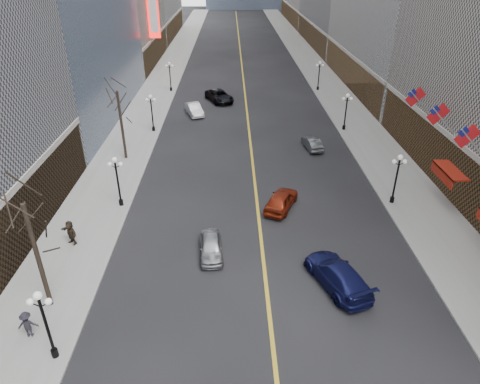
{
  "coord_description": "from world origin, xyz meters",
  "views": [
    {
      "loc": [
        -2.19,
        -2.09,
        19.04
      ],
      "look_at": [
        -1.79,
        16.5,
        8.77
      ],
      "focal_mm": 32.0,
      "sensor_mm": 36.0,
      "label": 1
    }
  ],
  "objects_px": {
    "streetlamp_east_3": "(319,73)",
    "car_nb_mid": "(194,109)",
    "streetlamp_west_0": "(44,319)",
    "car_nb_near": "(211,247)",
    "car_sb_far": "(312,143)",
    "car_nb_far": "(219,96)",
    "streetlamp_west_3": "(170,73)",
    "streetlamp_east_1": "(397,174)",
    "streetlamp_east_2": "(346,108)",
    "car_sb_mid": "(281,200)",
    "streetlamp_west_2": "(152,109)",
    "car_sb_near": "(338,275)",
    "streetlamp_west_1": "(117,177)"
  },
  "relations": [
    {
      "from": "car_nb_far",
      "to": "car_sb_mid",
      "type": "height_order",
      "value": "car_nb_far"
    },
    {
      "from": "car_nb_mid",
      "to": "car_sb_mid",
      "type": "bearing_deg",
      "value": -88.0
    },
    {
      "from": "streetlamp_west_1",
      "to": "car_nb_mid",
      "type": "height_order",
      "value": "streetlamp_west_1"
    },
    {
      "from": "streetlamp_east_3",
      "to": "car_nb_mid",
      "type": "xyz_separation_m",
      "value": [
        -19.04,
        -11.6,
        -2.13
      ]
    },
    {
      "from": "streetlamp_east_3",
      "to": "streetlamp_west_3",
      "type": "relative_size",
      "value": 1.0
    },
    {
      "from": "car_nb_far",
      "to": "streetlamp_east_3",
      "type": "bearing_deg",
      "value": -3.91
    },
    {
      "from": "streetlamp_west_1",
      "to": "streetlamp_west_2",
      "type": "bearing_deg",
      "value": 90.0
    },
    {
      "from": "car_nb_far",
      "to": "streetlamp_west_3",
      "type": "bearing_deg",
      "value": 121.56
    },
    {
      "from": "streetlamp_east_1",
      "to": "car_nb_near",
      "type": "distance_m",
      "value": 17.2
    },
    {
      "from": "streetlamp_east_3",
      "to": "streetlamp_west_0",
      "type": "relative_size",
      "value": 1.0
    },
    {
      "from": "car_nb_near",
      "to": "car_sb_mid",
      "type": "bearing_deg",
      "value": 43.51
    },
    {
      "from": "streetlamp_west_0",
      "to": "car_nb_near",
      "type": "xyz_separation_m",
      "value": [
        8.04,
        9.0,
        -2.2
      ]
    },
    {
      "from": "streetlamp_west_1",
      "to": "car_nb_mid",
      "type": "xyz_separation_m",
      "value": [
        4.56,
        24.4,
        -2.13
      ]
    },
    {
      "from": "streetlamp_east_3",
      "to": "car_nb_near",
      "type": "relative_size",
      "value": 1.1
    },
    {
      "from": "car_nb_mid",
      "to": "car_sb_far",
      "type": "height_order",
      "value": "car_nb_mid"
    },
    {
      "from": "streetlamp_east_3",
      "to": "car_sb_near",
      "type": "height_order",
      "value": "streetlamp_east_3"
    },
    {
      "from": "car_nb_near",
      "to": "car_sb_far",
      "type": "bearing_deg",
      "value": 56.56
    },
    {
      "from": "streetlamp_east_1",
      "to": "car_sb_far",
      "type": "xyz_separation_m",
      "value": [
        -4.95,
        12.32,
        -2.24
      ]
    },
    {
      "from": "streetlamp_west_2",
      "to": "car_nb_mid",
      "type": "relative_size",
      "value": 0.96
    },
    {
      "from": "streetlamp_east_3",
      "to": "car_sb_far",
      "type": "height_order",
      "value": "streetlamp_east_3"
    },
    {
      "from": "streetlamp_west_2",
      "to": "car_sb_near",
      "type": "xyz_separation_m",
      "value": [
        16.44,
        -28.46,
        -2.06
      ]
    },
    {
      "from": "car_nb_near",
      "to": "car_sb_mid",
      "type": "height_order",
      "value": "car_sb_mid"
    },
    {
      "from": "streetlamp_east_1",
      "to": "car_nb_far",
      "type": "relative_size",
      "value": 0.75
    },
    {
      "from": "streetlamp_west_1",
      "to": "car_nb_far",
      "type": "distance_m",
      "value": 31.53
    },
    {
      "from": "streetlamp_west_3",
      "to": "streetlamp_west_2",
      "type": "bearing_deg",
      "value": -90.0
    },
    {
      "from": "streetlamp_east_2",
      "to": "car_nb_far",
      "type": "xyz_separation_m",
      "value": [
        -15.75,
        12.47,
        -2.07
      ]
    },
    {
      "from": "streetlamp_east_1",
      "to": "streetlamp_west_0",
      "type": "relative_size",
      "value": 1.0
    },
    {
      "from": "streetlamp_west_1",
      "to": "streetlamp_west_2",
      "type": "distance_m",
      "value": 18.0
    },
    {
      "from": "streetlamp_east_1",
      "to": "streetlamp_east_3",
      "type": "height_order",
      "value": "same"
    },
    {
      "from": "car_nb_far",
      "to": "car_nb_near",
      "type": "bearing_deg",
      "value": -112.99
    },
    {
      "from": "streetlamp_west_0",
      "to": "streetlamp_west_1",
      "type": "bearing_deg",
      "value": 90.0
    },
    {
      "from": "streetlamp_east_3",
      "to": "streetlamp_west_2",
      "type": "xyz_separation_m",
      "value": [
        -23.6,
        -18.0,
        0.0
      ]
    },
    {
      "from": "streetlamp_west_1",
      "to": "car_nb_near",
      "type": "height_order",
      "value": "streetlamp_west_1"
    },
    {
      "from": "streetlamp_east_2",
      "to": "streetlamp_west_1",
      "type": "relative_size",
      "value": 1.0
    },
    {
      "from": "car_nb_far",
      "to": "streetlamp_east_1",
      "type": "bearing_deg",
      "value": -85.94
    },
    {
      "from": "streetlamp_west_3",
      "to": "streetlamp_east_1",
      "type": "bearing_deg",
      "value": -56.75
    },
    {
      "from": "car_sb_far",
      "to": "car_nb_far",
      "type": "bearing_deg",
      "value": -68.16
    },
    {
      "from": "streetlamp_west_0",
      "to": "streetlamp_west_2",
      "type": "bearing_deg",
      "value": 90.0
    },
    {
      "from": "streetlamp_west_2",
      "to": "streetlamp_east_2",
      "type": "bearing_deg",
      "value": 0.0
    },
    {
      "from": "streetlamp_west_1",
      "to": "car_nb_mid",
      "type": "distance_m",
      "value": 24.91
    },
    {
      "from": "streetlamp_east_2",
      "to": "car_sb_far",
      "type": "distance_m",
      "value": 7.86
    },
    {
      "from": "streetlamp_west_0",
      "to": "car_sb_near",
      "type": "height_order",
      "value": "streetlamp_west_0"
    },
    {
      "from": "streetlamp_west_0",
      "to": "car_sb_mid",
      "type": "distance_m",
      "value": 20.81
    },
    {
      "from": "car_sb_mid",
      "to": "car_sb_far",
      "type": "height_order",
      "value": "car_sb_mid"
    },
    {
      "from": "car_sb_far",
      "to": "car_nb_near",
      "type": "bearing_deg",
      "value": 52.33
    },
    {
      "from": "streetlamp_west_0",
      "to": "car_nb_mid",
      "type": "bearing_deg",
      "value": 83.56
    },
    {
      "from": "streetlamp_east_2",
      "to": "car_sb_near",
      "type": "height_order",
      "value": "streetlamp_east_2"
    },
    {
      "from": "streetlamp_west_1",
      "to": "streetlamp_east_1",
      "type": "bearing_deg",
      "value": 0.0
    },
    {
      "from": "streetlamp_west_2",
      "to": "car_nb_mid",
      "type": "xyz_separation_m",
      "value": [
        4.56,
        6.4,
        -2.13
      ]
    },
    {
      "from": "car_nb_far",
      "to": "car_sb_mid",
      "type": "distance_m",
      "value": 31.6
    }
  ]
}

